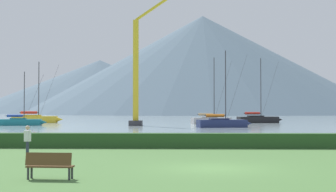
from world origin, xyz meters
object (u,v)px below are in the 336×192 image
at_px(park_bench_near_path, 50,164).
at_px(person_seated_viewer, 28,139).
at_px(sailboat_slip_4, 212,120).
at_px(sailboat_slip_6, 36,119).
at_px(sailboat_slip_0, 258,119).
at_px(sailboat_slip_2, 21,122).
at_px(sailboat_slip_1, 222,123).
at_px(dock_crane, 138,76).

distance_m(park_bench_near_path, person_seated_viewer, 8.13).
distance_m(sailboat_slip_4, sailboat_slip_6, 33.11).
xyz_separation_m(sailboat_slip_0, sailboat_slip_4, (-9.03, -6.06, -0.06)).
bearing_deg(sailboat_slip_0, sailboat_slip_2, -168.78).
relative_size(sailboat_slip_1, sailboat_slip_2, 1.27).
distance_m(sailboat_slip_4, dock_crane, 17.52).
height_order(sailboat_slip_1, sailboat_slip_6, sailboat_slip_6).
height_order(sailboat_slip_0, sailboat_slip_6, sailboat_slip_0).
bearing_deg(sailboat_slip_6, person_seated_viewer, -76.99).
bearing_deg(sailboat_slip_4, person_seated_viewer, -115.55).
relative_size(sailboat_slip_6, park_bench_near_path, 6.89).
height_order(sailboat_slip_4, dock_crane, dock_crane).
height_order(sailboat_slip_6, person_seated_viewer, sailboat_slip_6).
distance_m(sailboat_slip_0, sailboat_slip_1, 25.10).
bearing_deg(sailboat_slip_6, park_bench_near_path, -76.32).
xyz_separation_m(sailboat_slip_1, dock_crane, (-12.38, 6.71, 6.99)).
distance_m(sailboat_slip_2, dock_crane, 19.69).
relative_size(sailboat_slip_0, sailboat_slip_6, 1.05).
xyz_separation_m(sailboat_slip_2, sailboat_slip_6, (-2.44, 15.46, 0.17)).
distance_m(sailboat_slip_6, dock_crane, 27.29).
relative_size(sailboat_slip_0, sailboat_slip_4, 1.04).
xyz_separation_m(sailboat_slip_4, sailboat_slip_6, (-32.67, 5.41, 0.10)).
relative_size(sailboat_slip_2, person_seated_viewer, 5.10).
height_order(sailboat_slip_1, sailboat_slip_4, sailboat_slip_4).
distance_m(sailboat_slip_1, sailboat_slip_2, 31.65).
height_order(sailboat_slip_2, person_seated_viewer, sailboat_slip_2).
relative_size(person_seated_viewer, dock_crane, 0.08).
relative_size(sailboat_slip_4, park_bench_near_path, 6.96).
bearing_deg(sailboat_slip_1, park_bench_near_path, -113.74).
bearing_deg(dock_crane, sailboat_slip_0, 38.98).
height_order(park_bench_near_path, person_seated_viewer, person_seated_viewer).
bearing_deg(sailboat_slip_0, dock_crane, -152.11).
xyz_separation_m(park_bench_near_path, dock_crane, (-2.31, 58.13, 7.12)).
relative_size(sailboat_slip_2, dock_crane, 0.38).
xyz_separation_m(sailboat_slip_0, sailboat_slip_1, (-8.51, -23.62, -0.07)).
bearing_deg(sailboat_slip_2, sailboat_slip_6, 89.94).
height_order(sailboat_slip_1, dock_crane, dock_crane).
bearing_deg(park_bench_near_path, sailboat_slip_6, 111.13).
height_order(sailboat_slip_2, park_bench_near_path, sailboat_slip_2).
xyz_separation_m(sailboat_slip_2, person_seated_viewer, (17.50, -51.46, 0.38)).
relative_size(sailboat_slip_6, person_seated_viewer, 6.97).
height_order(sailboat_slip_4, park_bench_near_path, sailboat_slip_4).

